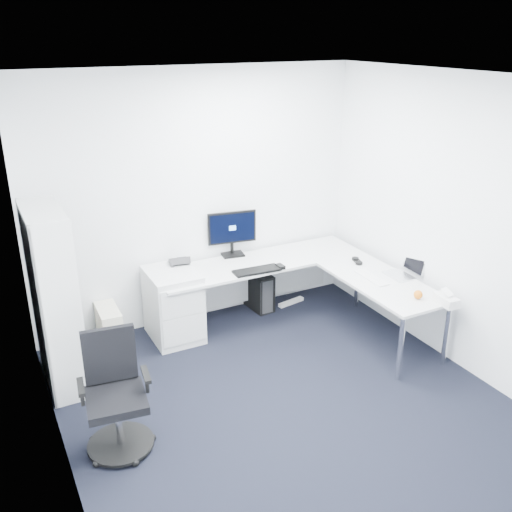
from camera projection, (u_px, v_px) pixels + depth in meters
name	position (u px, v px, depth m)	size (l,w,h in m)	color
ground	(297.00, 417.00, 4.77)	(4.20, 4.20, 0.00)	black
ceiling	(308.00, 81.00, 3.77)	(4.20, 4.20, 0.00)	white
wall_back	(198.00, 199.00, 6.00)	(3.60, 0.02, 2.70)	white
wall_left	(53.00, 321.00, 3.50)	(0.02, 4.20, 2.70)	white
wall_right	(476.00, 232.00, 5.03)	(0.02, 4.20, 2.70)	white
l_desk	(274.00, 301.00, 6.03)	(2.33, 1.30, 0.68)	silver
drawer_pedestal	(173.00, 305.00, 5.88)	(0.49, 0.60, 0.74)	silver
bookshelf	(54.00, 299.00, 4.97)	(0.32, 0.83, 1.65)	silver
task_chair	(116.00, 397.00, 4.24)	(0.53, 0.53, 0.94)	black
black_pc_tower	(257.00, 290.00, 6.58)	(0.20, 0.45, 0.44)	black
beige_pc_tower	(109.00, 327.00, 5.77)	(0.20, 0.44, 0.42)	beige
power_strip	(291.00, 302.00, 6.73)	(0.35, 0.06, 0.04)	silver
monitor	(232.00, 233.00, 6.23)	(0.54, 0.17, 0.52)	black
black_keyboard	(257.00, 271.00, 5.90)	(0.49, 0.17, 0.02)	black
mouse	(280.00, 266.00, 5.99)	(0.07, 0.11, 0.04)	black
desk_phone	(180.00, 263.00, 5.94)	(0.21, 0.21, 0.14)	#2A2A2D
laptop	(400.00, 266.00, 5.75)	(0.31, 0.30, 0.22)	silver
white_keyboard	(371.00, 278.00, 5.74)	(0.12, 0.43, 0.01)	silver
headphones	(357.00, 260.00, 6.14)	(0.11, 0.18, 0.05)	black
orange_fruit	(418.00, 295.00, 5.30)	(0.08, 0.08, 0.08)	orange
tissue_box	(446.00, 300.00, 5.19)	(0.13, 0.24, 0.08)	silver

